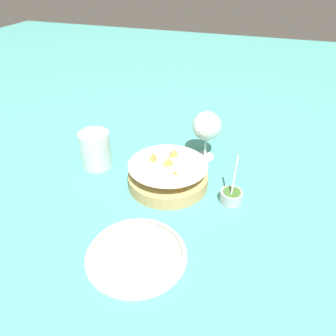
# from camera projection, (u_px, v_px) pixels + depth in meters

# --- Properties ---
(ground_plane) EXTENTS (4.00, 4.00, 0.00)m
(ground_plane) POSITION_uv_depth(u_px,v_px,m) (157.00, 188.00, 0.91)
(ground_plane) COLOR teal
(food_basket) EXTENTS (0.22, 0.22, 0.09)m
(food_basket) POSITION_uv_depth(u_px,v_px,m) (168.00, 175.00, 0.90)
(food_basket) COLOR tan
(food_basket) RESTS_ON ground_plane
(sauce_cup) EXTENTS (0.07, 0.06, 0.12)m
(sauce_cup) POSITION_uv_depth(u_px,v_px,m) (231.00, 196.00, 0.85)
(sauce_cup) COLOR #B7B7BC
(sauce_cup) RESTS_ON ground_plane
(wine_glass) EXTENTS (0.09, 0.09, 0.15)m
(wine_glass) POSITION_uv_depth(u_px,v_px,m) (207.00, 127.00, 0.99)
(wine_glass) COLOR silver
(wine_glass) RESTS_ON ground_plane
(beer_mug) EXTENTS (0.13, 0.09, 0.11)m
(beer_mug) POSITION_uv_depth(u_px,v_px,m) (96.00, 151.00, 0.98)
(beer_mug) COLOR silver
(beer_mug) RESTS_ON ground_plane
(side_plate) EXTENTS (0.22, 0.22, 0.01)m
(side_plate) POSITION_uv_depth(u_px,v_px,m) (136.00, 254.00, 0.70)
(side_plate) COLOR silver
(side_plate) RESTS_ON ground_plane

